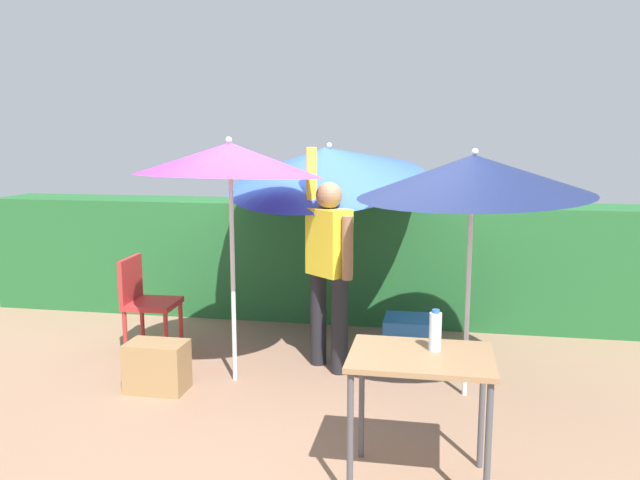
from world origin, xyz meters
name	(u,v)px	position (x,y,z in m)	size (l,w,h in m)	color
ground_plane	(313,376)	(0.00, 0.00, 0.00)	(24.00, 24.00, 0.00)	#937056
hedge_row	(345,260)	(0.00, 1.82, 0.63)	(8.00, 0.70, 1.27)	#23602D
umbrella_rainbow	(326,165)	(-0.08, 1.04, 1.70)	(1.95, 1.94, 2.13)	silver
umbrella_orange	(230,160)	(-0.62, -0.19, 1.79)	(1.47, 1.48, 1.97)	silver
umbrella_yellow	(473,175)	(1.23, -0.17, 1.69)	(1.73, 1.73, 1.90)	silver
person_vendor	(329,261)	(0.09, 0.21, 0.93)	(0.48, 0.42, 1.88)	black
chair_plastic	(145,299)	(-1.62, 0.30, 0.51)	(0.46, 0.46, 0.89)	#B72D2D
cooler_box	(410,337)	(0.76, 0.61, 0.18)	(0.46, 0.42, 0.37)	#2D6BB7
crate_cardboard	(157,366)	(-1.14, -0.52, 0.20)	(0.46, 0.29, 0.39)	#9E7A4C
folding_table	(421,371)	(0.91, -1.54, 0.68)	(0.80, 0.60, 0.78)	#4C4C51
bottle_water	(435,331)	(0.99, -1.46, 0.89)	(0.07, 0.07, 0.24)	silver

